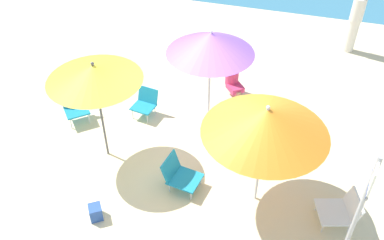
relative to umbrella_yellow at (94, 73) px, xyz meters
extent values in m
plane|color=beige|center=(1.58, 0.28, -1.85)|extent=(40.00, 40.00, 0.00)
cylinder|color=#4C4C51|center=(0.00, 0.00, -0.85)|extent=(0.04, 0.04, 1.99)
cone|color=yellow|center=(0.00, 0.00, 0.00)|extent=(1.61, 1.61, 0.28)
sphere|color=#4C4C51|center=(0.00, 0.00, 0.17)|extent=(0.06, 0.06, 0.06)
cylinder|color=silver|center=(1.58, 1.51, -0.82)|extent=(0.04, 0.04, 2.06)
cone|color=#8E56C6|center=(1.58, 1.51, 0.00)|extent=(1.66, 1.66, 0.42)
sphere|color=silver|center=(1.58, 1.51, 0.24)|extent=(0.06, 0.06, 0.06)
cylinder|color=silver|center=(2.89, -0.26, -0.88)|extent=(0.04, 0.04, 1.95)
cone|color=orange|center=(2.89, -0.26, -0.12)|extent=(1.93, 1.93, 0.44)
sphere|color=silver|center=(2.89, -0.26, 0.13)|extent=(0.06, 0.06, 0.06)
cube|color=teal|center=(-1.02, 0.72, -1.58)|extent=(0.64, 0.64, 0.03)
cube|color=teal|center=(-1.17, 0.89, -1.35)|extent=(0.46, 0.44, 0.44)
cylinder|color=silver|center=(-0.76, 0.71, -1.72)|extent=(0.02, 0.02, 0.26)
cylinder|color=silver|center=(-1.04, 0.46, -1.72)|extent=(0.02, 0.02, 0.26)
cylinder|color=silver|center=(-1.00, 0.97, -1.72)|extent=(0.02, 0.02, 0.26)
cylinder|color=silver|center=(-1.27, 0.72, -1.72)|extent=(0.02, 0.02, 0.26)
cube|color=white|center=(4.17, -0.38, -1.62)|extent=(0.65, 0.66, 0.03)
cube|color=white|center=(4.43, -0.30, -1.45)|extent=(0.28, 0.55, 0.33)
cylinder|color=silver|center=(4.03, -0.64, -1.74)|extent=(0.02, 0.02, 0.21)
cylinder|color=silver|center=(3.90, -0.23, -1.74)|extent=(0.02, 0.02, 0.21)
cylinder|color=silver|center=(4.43, -0.52, -1.74)|extent=(0.02, 0.02, 0.21)
cylinder|color=silver|center=(4.30, -0.11, -1.74)|extent=(0.02, 0.02, 0.21)
cube|color=teal|center=(1.67, -0.39, -1.63)|extent=(0.59, 0.56, 0.03)
cube|color=teal|center=(1.40, -0.35, -1.44)|extent=(0.22, 0.50, 0.37)
cylinder|color=silver|center=(1.91, -0.23, -1.75)|extent=(0.02, 0.02, 0.21)
cylinder|color=silver|center=(1.85, -0.61, -1.75)|extent=(0.02, 0.02, 0.21)
cylinder|color=silver|center=(1.50, -0.17, -1.75)|extent=(0.02, 0.02, 0.21)
cylinder|color=silver|center=(1.44, -0.55, -1.75)|extent=(0.02, 0.02, 0.21)
cube|color=teal|center=(0.24, 1.26, -1.60)|extent=(0.51, 0.46, 0.03)
cube|color=teal|center=(0.27, 1.47, -1.43)|extent=(0.46, 0.20, 0.33)
cylinder|color=silver|center=(0.39, 1.07, -1.73)|extent=(0.02, 0.02, 0.23)
cylinder|color=silver|center=(0.03, 1.13, -1.73)|extent=(0.02, 0.02, 0.23)
cylinder|color=silver|center=(0.44, 1.39, -1.73)|extent=(0.02, 0.02, 0.23)
cylinder|color=silver|center=(0.08, 1.44, -1.73)|extent=(0.02, 0.02, 0.23)
cylinder|color=silver|center=(4.33, 5.37, -1.43)|extent=(0.27, 0.27, 0.85)
cylinder|color=silver|center=(4.33, 5.37, -0.71)|extent=(0.32, 0.32, 0.58)
cube|color=#DB3866|center=(1.92, 2.55, -1.63)|extent=(0.46, 0.47, 0.12)
cylinder|color=tan|center=(2.02, 2.42, -1.74)|extent=(0.12, 0.12, 0.22)
cylinder|color=#DB3866|center=(1.80, 2.69, -1.41)|extent=(0.30, 0.30, 0.45)
sphere|color=tan|center=(1.80, 2.69, -1.09)|extent=(0.20, 0.20, 0.20)
cylinder|color=#ADADB2|center=(4.27, -1.26, -0.69)|extent=(0.06, 0.06, 2.33)
cube|color=white|center=(4.27, -1.26, 0.22)|extent=(0.12, 0.52, 0.42)
cube|color=navy|center=(4.27, -1.26, 0.04)|extent=(0.12, 0.52, 0.06)
cube|color=#2D519E|center=(0.47, -1.42, -1.72)|extent=(0.29, 0.30, 0.26)
camera|label=1|loc=(3.21, -5.05, 3.79)|focal=39.18mm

